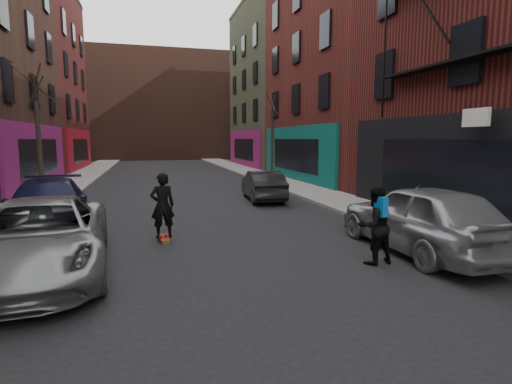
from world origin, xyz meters
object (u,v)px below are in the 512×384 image
tree_left_far (38,123)px  parked_left_far (39,238)px  parked_left_end (48,206)px  tree_right_far (272,126)px  parked_right_far (422,218)px  skateboarder (163,205)px  parked_right_end (263,185)px  skateboard (164,239)px  pedestrian (375,225)px

tree_left_far → parked_left_far: tree_left_far is taller
parked_left_end → tree_right_far: bearing=41.6°
parked_right_far → skateboarder: skateboarder is taller
tree_right_far → parked_left_far: bearing=-121.4°
tree_right_far → parked_right_end: tree_right_far is taller
parked_left_end → parked_right_end: 8.85m
parked_right_far → parked_right_end: (-1.40, 8.90, -0.18)m
parked_right_end → skateboard: 7.74m
tree_right_far → skateboarder: size_ratio=3.91×
tree_left_far → skateboarder: tree_left_far is taller
parked_left_end → skateboard: (3.22, -2.02, -0.71)m
tree_right_far → parked_left_end: (-10.80, -12.36, -2.77)m
parked_left_end → skateboard: bearing=-39.4°
parked_left_far → pedestrian: bearing=-14.4°
parked_left_end → parked_right_end: bearing=21.0°
skateboarder → tree_right_far: bearing=-125.3°
tree_left_far → pedestrian: tree_left_far is taller
tree_right_far → parked_left_far: 19.51m
parked_right_end → parked_left_far: bearing=54.7°
parked_left_far → pedestrian: (6.87, -1.12, 0.10)m
tree_right_far → parked_left_end: 16.65m
skateboard → skateboarder: skateboarder is taller
parked_left_far → pedestrian: 6.96m
parked_left_end → skateboard: parked_left_end is taller
tree_left_far → parked_left_end: size_ratio=1.24×
parked_left_end → pedestrian: pedestrian is taller
parked_left_far → parked_left_end: 4.18m
tree_right_far → parked_right_far: (-1.60, -17.08, -2.69)m
tree_left_far → parked_left_end: (1.60, -6.36, -2.62)m
tree_right_far → parked_right_far: size_ratio=1.37×
tree_left_far → tree_right_far: 13.78m
parked_left_far → skateboarder: size_ratio=3.14×
parked_left_far → pedestrian: pedestrian is taller
tree_right_far → parked_left_end: bearing=-131.1°
tree_right_far → parked_left_far: size_ratio=1.24×
tree_left_far → parked_right_far: size_ratio=1.31×
parked_right_far → parked_left_end: bearing=-26.9°
tree_left_far → skateboarder: size_ratio=3.74×
parked_right_far → pedestrian: pedestrian is taller
parked_left_far → parked_right_far: parked_right_far is taller
tree_right_far → skateboarder: tree_right_far is taller
pedestrian → parked_right_far: bearing=-168.5°
parked_right_end → skateboarder: (-4.58, -6.21, 0.31)m
tree_left_far → pedestrian: size_ratio=3.84×
parked_right_end → skateboard: bearing=58.7°
parked_right_end → skateboarder: 7.73m
skateboarder → pedestrian: 5.43m
tree_left_far → tree_right_far: bearing=25.8°
tree_left_far → parked_left_far: 11.05m
tree_left_far → skateboard: size_ratio=8.12×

